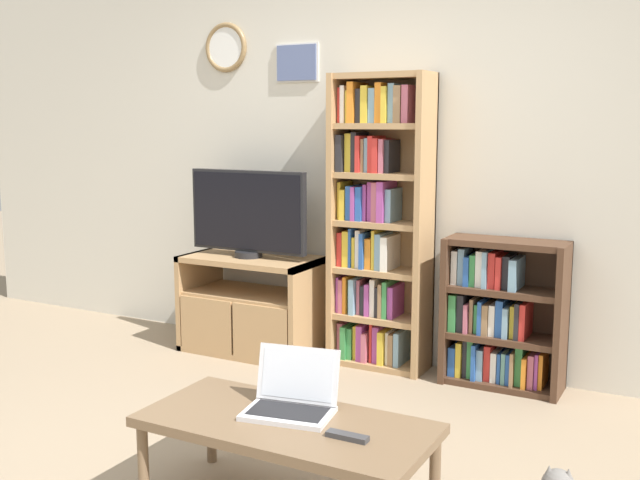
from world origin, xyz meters
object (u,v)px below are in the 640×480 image
object	(u,v)px
bookshelf_tall	(377,224)
bookshelf_short	(499,317)
coffee_table	(286,430)
tv_stand	(251,304)
laptop	(292,397)
television	(248,213)
remote_near_laptop	(347,436)

from	to	relation	value
bookshelf_tall	bookshelf_short	distance (m)	0.92
bookshelf_short	coffee_table	size ratio (longest dim) A/B	0.76
coffee_table	tv_stand	bearing A→B (deg)	126.99
tv_stand	bookshelf_tall	xyz separation A→B (m)	(0.84, 0.15, 0.57)
bookshelf_short	coffee_table	bearing A→B (deg)	-100.53
coffee_table	laptop	size ratio (longest dim) A/B	2.99
television	laptop	size ratio (longest dim) A/B	2.22
remote_near_laptop	bookshelf_tall	bearing A→B (deg)	-159.40
tv_stand	laptop	world-z (taller)	tv_stand
tv_stand	bookshelf_short	size ratio (longest dim) A/B	1.05
laptop	remote_near_laptop	bearing A→B (deg)	-32.96
television	remote_near_laptop	distance (m)	2.39
television	remote_near_laptop	size ratio (longest dim) A/B	5.28
laptop	remote_near_laptop	world-z (taller)	laptop
bookshelf_short	laptop	size ratio (longest dim) A/B	2.26
television	bookshelf_tall	bearing A→B (deg)	10.55
television	bookshelf_tall	distance (m)	0.86
coffee_table	television	bearing A→B (deg)	127.38
bookshelf_tall	coffee_table	world-z (taller)	bookshelf_tall
laptop	tv_stand	bearing A→B (deg)	117.97
bookshelf_short	television	bearing A→B (deg)	-174.50
bookshelf_short	remote_near_laptop	distance (m)	1.88
tv_stand	bookshelf_short	bearing A→B (deg)	5.15
tv_stand	coffee_table	xyz separation A→B (m)	(1.27, -1.69, 0.02)
remote_near_laptop	tv_stand	bearing A→B (deg)	-138.42
coffee_table	bookshelf_tall	bearing A→B (deg)	103.35
bookshelf_tall	remote_near_laptop	world-z (taller)	bookshelf_tall
tv_stand	coffee_table	size ratio (longest dim) A/B	0.80
television	bookshelf_short	world-z (taller)	television
coffee_table	bookshelf_short	bearing A→B (deg)	79.47
laptop	remote_near_laptop	distance (m)	0.34
tv_stand	bookshelf_short	xyz separation A→B (m)	(1.61, 0.14, 0.08)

